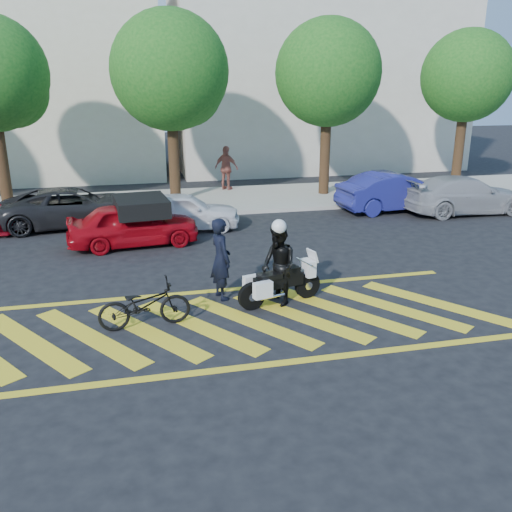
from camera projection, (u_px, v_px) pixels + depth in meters
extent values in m
plane|color=black|center=(227.00, 323.00, 11.49)|extent=(90.00, 90.00, 0.00)
cube|color=#9E998E|center=(176.00, 202.00, 22.58)|extent=(60.00, 5.00, 0.15)
cube|color=gold|center=(32.00, 342.00, 10.65)|extent=(2.43, 3.21, 0.01)
cube|color=gold|center=(90.00, 337.00, 10.88)|extent=(2.43, 3.21, 0.01)
cube|color=gold|center=(146.00, 331.00, 11.12)|extent=(2.43, 3.21, 0.01)
cube|color=gold|center=(199.00, 326.00, 11.36)|extent=(2.43, 3.21, 0.01)
cube|color=gold|center=(250.00, 321.00, 11.60)|extent=(2.43, 3.21, 0.01)
cube|color=gold|center=(299.00, 316.00, 11.84)|extent=(2.43, 3.21, 0.01)
cube|color=gold|center=(346.00, 311.00, 12.07)|extent=(2.43, 3.21, 0.01)
cube|color=gold|center=(391.00, 307.00, 12.31)|extent=(2.43, 3.21, 0.01)
cube|color=gold|center=(435.00, 303.00, 12.55)|extent=(2.43, 3.21, 0.01)
cube|color=gold|center=(246.00, 367.00, 9.73)|extent=(12.00, 0.20, 0.01)
cube|color=gold|center=(213.00, 291.00, 13.25)|extent=(12.00, 0.20, 0.01)
cube|color=beige|center=(314.00, 69.00, 31.18)|extent=(16.00, 8.00, 11.00)
cylinder|color=black|center=(2.00, 161.00, 20.58)|extent=(0.44, 0.44, 4.00)
sphere|color=#165217|center=(11.00, 91.00, 20.20)|extent=(2.73, 2.73, 2.73)
cylinder|color=black|center=(174.00, 155.00, 21.98)|extent=(0.44, 0.44, 4.00)
sphere|color=#165217|center=(170.00, 71.00, 20.97)|extent=(4.60, 4.60, 4.60)
sphere|color=#165217|center=(185.00, 89.00, 21.59)|extent=(2.99, 2.99, 2.99)
cylinder|color=black|center=(325.00, 151.00, 23.39)|extent=(0.44, 0.44, 4.00)
sphere|color=#165217|center=(328.00, 73.00, 22.39)|extent=(4.40, 4.40, 4.40)
sphere|color=#165217|center=(338.00, 89.00, 23.01)|extent=(2.86, 2.86, 2.86)
cylinder|color=black|center=(459.00, 147.00, 24.79)|extent=(0.44, 0.44, 4.00)
sphere|color=#165217|center=(467.00, 76.00, 23.83)|extent=(4.00, 4.00, 4.00)
sphere|color=#165217|center=(474.00, 90.00, 24.43)|extent=(2.60, 2.60, 2.60)
imported|color=black|center=(221.00, 259.00, 12.56)|extent=(0.62, 0.80, 1.94)
imported|color=black|center=(145.00, 305.00, 11.18)|extent=(1.95, 0.84, 1.00)
cylinder|color=black|center=(251.00, 296.00, 12.10)|extent=(0.64, 0.29, 0.63)
cylinder|color=silver|center=(251.00, 296.00, 12.10)|extent=(0.22, 0.20, 0.19)
cylinder|color=black|center=(307.00, 285.00, 12.76)|extent=(0.64, 0.29, 0.63)
cylinder|color=silver|center=(307.00, 285.00, 12.76)|extent=(0.22, 0.20, 0.19)
cube|color=black|center=(279.00, 281.00, 12.34)|extent=(1.22, 0.55, 0.29)
cube|color=black|center=(289.00, 271.00, 12.40)|extent=(0.49, 0.39, 0.21)
cube|color=black|center=(269.00, 276.00, 12.18)|extent=(0.59, 0.45, 0.11)
cube|color=silver|center=(308.00, 268.00, 12.63)|extent=(0.31, 0.44, 0.38)
cube|color=silver|center=(252.00, 283.00, 12.31)|extent=(0.46, 0.28, 0.36)
cube|color=silver|center=(263.00, 290.00, 11.89)|extent=(0.46, 0.28, 0.36)
imported|color=black|center=(279.00, 266.00, 12.23)|extent=(0.91, 1.05, 1.84)
imported|color=#9F0710|center=(133.00, 224.00, 16.71)|extent=(4.13, 2.02, 1.36)
imported|color=black|center=(73.00, 207.00, 18.98)|extent=(5.07, 2.73, 1.35)
imported|color=white|center=(183.00, 211.00, 18.49)|extent=(3.92, 1.79, 1.30)
imported|color=navy|center=(395.00, 192.00, 21.19)|extent=(4.71, 2.00, 1.51)
imported|color=gray|center=(465.00, 195.00, 20.81)|extent=(4.91, 2.00, 1.42)
imported|color=#9F5548|center=(226.00, 168.00, 24.43)|extent=(1.20, 1.10, 1.97)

